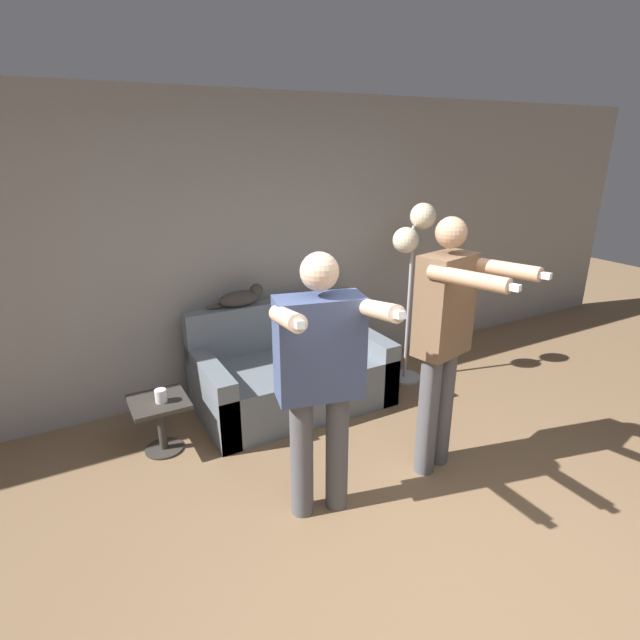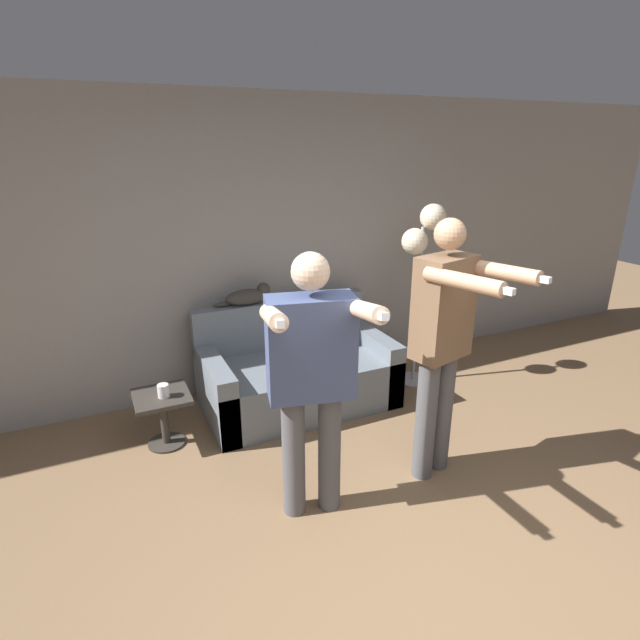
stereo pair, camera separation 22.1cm
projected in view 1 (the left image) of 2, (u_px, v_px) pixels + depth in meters
ground_plane at (451, 594)px, 2.57m from camera, size 16.00×16.00×0.00m
wall_back at (246, 249)px, 4.39m from camera, size 10.00×0.05×2.60m
couch at (291, 375)px, 4.36m from camera, size 1.62×0.90×0.86m
person_left at (320, 371)px, 2.83m from camera, size 0.66×0.76×1.65m
person_right at (445, 335)px, 3.24m from camera, size 0.56×0.74×1.77m
cat at (242, 297)px, 4.28m from camera, size 0.52×0.14×0.18m
floor_lamp at (413, 244)px, 4.47m from camera, size 0.41×0.32×1.69m
side_table at (160, 415)px, 3.67m from camera, size 0.40×0.40×0.42m
cup at (161, 396)px, 3.59m from camera, size 0.08×0.08×0.10m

